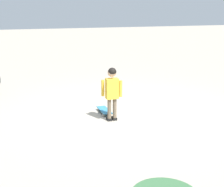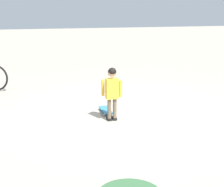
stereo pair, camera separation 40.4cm
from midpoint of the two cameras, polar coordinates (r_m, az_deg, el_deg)
ground_plane at (r=7.20m, az=0.72°, el=-3.05°), size 50.00×50.00×0.00m
child_person at (r=6.47m, az=-1.79°, el=0.90°), size 0.21×0.38×1.06m
skateboard at (r=7.09m, az=-2.94°, el=-2.87°), size 0.57×0.20×0.07m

